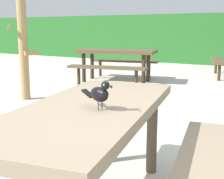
# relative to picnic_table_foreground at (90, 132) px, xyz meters

# --- Properties ---
(picnic_table_foreground) EXTENTS (1.98, 2.00, 0.74)m
(picnic_table_foreground) POSITION_rel_picnic_table_foreground_xyz_m (0.00, 0.00, 0.00)
(picnic_table_foreground) COLOR #84725B
(picnic_table_foreground) RESTS_ON ground
(bird_grackle) EXTENTS (0.28, 0.14, 0.18)m
(bird_grackle) POSITION_rel_picnic_table_foreground_xyz_m (0.13, -0.08, 0.29)
(bird_grackle) COLOR black
(bird_grackle) RESTS_ON picnic_table_foreground
(picnic_table_mid_right) EXTENTS (2.05, 2.02, 0.74)m
(picnic_table_mid_right) POSITION_rel_picnic_table_foreground_xyz_m (-2.46, 4.64, 0.00)
(picnic_table_mid_right) COLOR brown
(picnic_table_mid_right) RESTS_ON ground
(stalk_post_left_side) EXTENTS (0.50, 0.41, 1.68)m
(stalk_post_left_side) POSITION_rel_picnic_table_foreground_xyz_m (-2.91, 2.23, 0.29)
(stalk_post_left_side) COLOR #997A4C
(stalk_post_left_side) RESTS_ON ground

